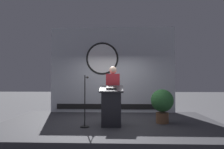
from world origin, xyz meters
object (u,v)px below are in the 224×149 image
at_px(podium, 111,107).
at_px(microphone_stand, 85,108).
at_px(potted_plant, 162,103).
at_px(speaker_person, 113,94).

xyz_separation_m(podium, microphone_stand, (-0.70, -0.09, -0.04)).
bearing_deg(potted_plant, podium, -163.35).
xyz_separation_m(podium, speaker_person, (0.03, 0.48, 0.31)).
bearing_deg(podium, speaker_person, 87.01).
bearing_deg(podium, microphone_stand, -172.87).
height_order(podium, microphone_stand, microphone_stand).
bearing_deg(microphone_stand, potted_plant, 13.63).
xyz_separation_m(podium, potted_plant, (1.45, 0.43, 0.06)).
relative_size(podium, potted_plant, 1.12).
height_order(podium, potted_plant, podium).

